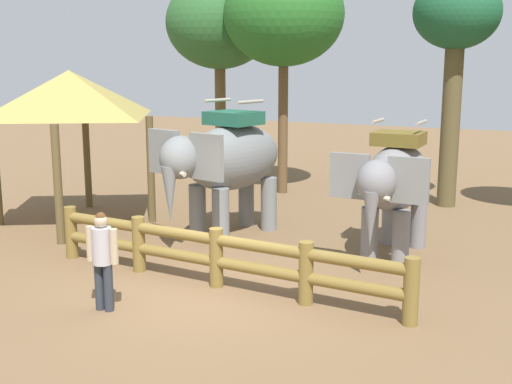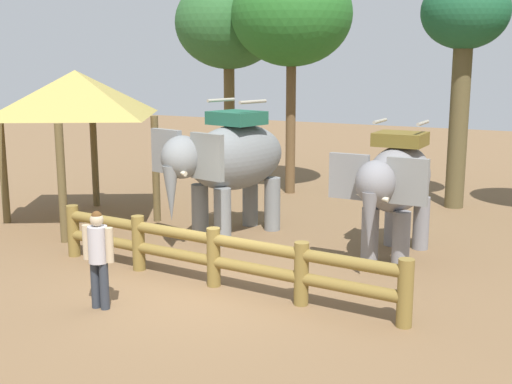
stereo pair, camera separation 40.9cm
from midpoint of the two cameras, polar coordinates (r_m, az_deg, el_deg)
The scene contains 9 objects.
ground_plane at distance 11.48m, azimuth -5.10°, elevation -8.55°, with size 60.00×60.00×0.00m, color brown.
log_fence at distance 11.50m, azimuth -4.51°, elevation -5.33°, with size 7.15×0.75×1.05m.
elephant_near_left at distance 14.48m, azimuth -3.35°, elevation 2.70°, with size 2.29×3.66×3.07m.
elephant_center at distance 13.17m, azimuth 11.07°, elevation 0.86°, with size 1.83×3.19×2.76m.
tourist_woman_in_black at distance 10.63m, azimuth -14.30°, elevation -5.26°, with size 0.57×0.33×1.60m.
thatched_shelter at distance 16.22m, azimuth -16.59°, elevation 8.05°, with size 4.27×4.27×3.68m.
tree_far_left at distance 21.14m, azimuth -3.77°, elevation 14.36°, with size 3.35×3.35×6.48m.
tree_back_center at distance 18.23m, azimuth 16.40°, elevation 13.87°, with size 2.25×2.25×6.09m.
tree_deep_back at distance 19.37m, azimuth 1.81°, elevation 15.11°, with size 3.47×3.47×6.67m.
Camera 1 is at (5.34, -9.37, 3.91)m, focal length 45.97 mm.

